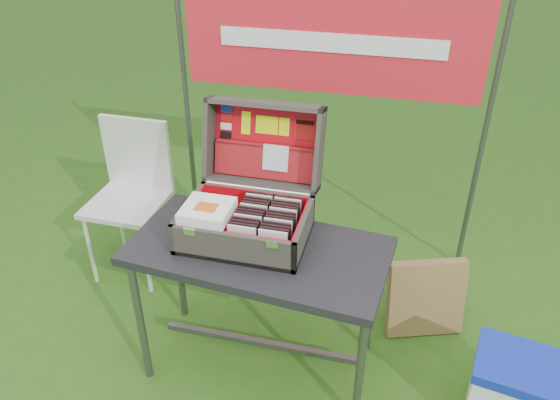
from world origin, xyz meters
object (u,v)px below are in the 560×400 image
(cardboard_box, at_px, (426,298))
(cooler, at_px, (518,393))
(chair, at_px, (127,205))
(table, at_px, (260,308))
(suitcase, at_px, (248,182))

(cardboard_box, bearing_deg, cooler, -70.04)
(chair, bearing_deg, cardboard_box, -2.39)
(chair, height_order, cardboard_box, chair)
(cardboard_box, bearing_deg, chair, 157.10)
(table, height_order, suitcase, suitcase)
(suitcase, relative_size, cooler, 1.37)
(cooler, xyz_separation_m, cardboard_box, (-0.40, 0.48, 0.03))
(suitcase, distance_m, chair, 1.07)
(table, height_order, cooler, table)
(table, distance_m, suitcase, 0.61)
(table, bearing_deg, suitcase, 128.25)
(cooler, xyz_separation_m, chair, (-2.08, 0.58, 0.27))
(table, relative_size, chair, 1.23)
(cooler, bearing_deg, cardboard_box, 140.01)
(table, xyz_separation_m, cardboard_box, (0.76, 0.42, -0.14))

